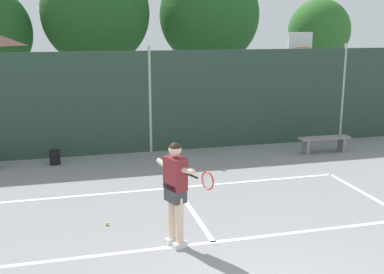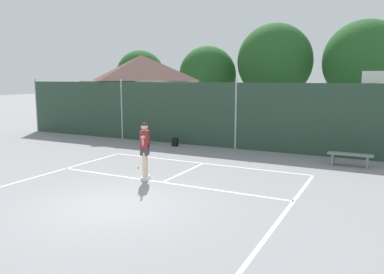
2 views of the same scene
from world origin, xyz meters
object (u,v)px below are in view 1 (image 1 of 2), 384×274
Objects in this scene: basketball_hoop at (298,68)px; courtside_bench at (324,141)px; backpack_black at (55,158)px; tennis_player at (176,185)px; tennis_ball at (107,224)px.

basketball_hoop reaches higher than courtside_bench.
backpack_black is (-8.41, -2.20, -2.12)m from basketball_hoop.
tennis_player is 4.01× the size of backpack_black.
tennis_player is at bearing -69.46° from backpack_black.
basketball_hoop reaches higher than backpack_black.
tennis_ball is at bearing -77.07° from backpack_black.
basketball_hoop is at bearing 51.81° from tennis_player.
tennis_ball is (-1.11, 1.18, -1.08)m from tennis_player.
courtside_bench is at bearing 29.42° from tennis_ball.
basketball_hoop is at bearing 14.65° from backpack_black.
tennis_ball is at bearing 133.09° from tennis_player.
backpack_black reaches higher than tennis_ball.
tennis_ball is (-7.36, -6.77, -2.28)m from basketball_hoop.
basketball_hoop reaches higher than tennis_ball.
courtside_bench reaches higher than backpack_black.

